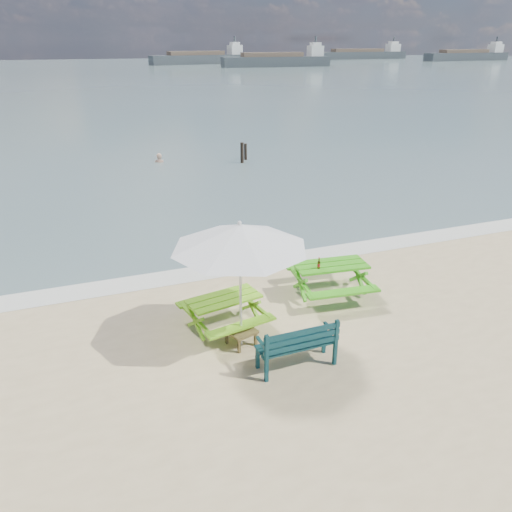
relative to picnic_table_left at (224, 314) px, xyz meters
name	(u,v)px	position (x,y,z in m)	size (l,w,h in m)	color
sea	(82,77)	(1.26, 83.26, -0.35)	(300.00, 300.00, 0.00)	slate
foam_strip	(238,267)	(1.26, 2.86, -0.35)	(22.00, 0.90, 0.01)	silver
picnic_table_left	(224,314)	(0.00, 0.00, 0.00)	(1.83, 1.97, 0.74)	#6DB61B
picnic_table_right	(330,280)	(2.84, 0.56, 0.04)	(1.92, 2.09, 0.82)	#3BA318
park_bench	(296,353)	(0.87, -1.79, -0.07)	(1.53, 0.54, 0.93)	#0D3238
side_table	(241,337)	(0.13, -0.72, -0.17)	(0.66, 0.66, 0.34)	brown
patio_umbrella	(240,236)	(0.13, -0.72, 2.02)	(3.32, 3.32, 2.61)	silver
beer_bottle	(319,265)	(2.46, 0.44, 0.56)	(0.07, 0.07, 0.27)	brown
swimmer	(160,169)	(1.62, 16.30, -0.71)	(0.68, 0.56, 1.61)	tan
mooring_pilings	(244,154)	(5.66, 14.89, 0.02)	(0.56, 0.76, 1.22)	black
cargo_ships	(342,57)	(69.74, 117.57, 0.83)	(103.25, 37.53, 4.40)	#363D40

